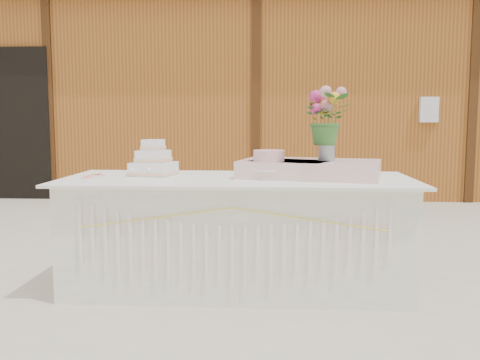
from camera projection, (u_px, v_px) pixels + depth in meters
The scene contains 9 objects.
ground at pixel (237, 286), 3.76m from camera, with size 80.00×80.00×0.00m, color beige.
barn at pixel (259, 90), 9.52m from camera, with size 12.60×4.60×3.30m.
cake_table at pixel (237, 232), 3.72m from camera, with size 2.40×1.00×0.77m.
wedding_cake at pixel (153, 163), 3.83m from camera, with size 0.34×0.34×0.26m.
pink_cake_stand at pixel (269, 163), 3.61m from camera, with size 0.27×0.27×0.19m.
satin_runner at pixel (310, 169), 3.70m from camera, with size 0.94×0.54×0.12m, color beige.
flower_vase at pixel (327, 149), 3.66m from camera, with size 0.11×0.11×0.16m, color #A2A2A7.
bouquet at pixel (327, 112), 3.63m from camera, with size 0.32×0.27×0.35m, color #376C2B.
loose_flowers at pixel (98, 175), 3.78m from camera, with size 0.16×0.39×0.02m, color pink, non-canonical shape.
Camera 1 is at (0.24, -3.65, 1.17)m, focal length 40.00 mm.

